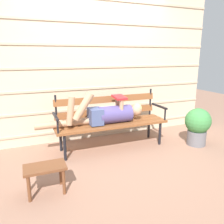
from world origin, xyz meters
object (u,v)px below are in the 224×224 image
Objects in this scene: footstool at (45,171)px; potted_plant at (198,125)px; reclining_person at (107,114)px; park_bench at (110,119)px.

potted_plant reaches higher than footstool.
footstool is 2.58m from potted_plant.
footstool is (-1.06, -0.89, -0.33)m from reclining_person.
potted_plant is (1.39, -0.49, -0.13)m from park_bench.
reclining_person reaches higher than footstool.
park_bench is at bearing 39.89° from footstool.
footstool is at bearing -169.49° from potted_plant.
park_bench reaches higher than potted_plant.
park_bench is 4.07× the size of footstool.
reclining_person is at bearing 164.16° from potted_plant.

